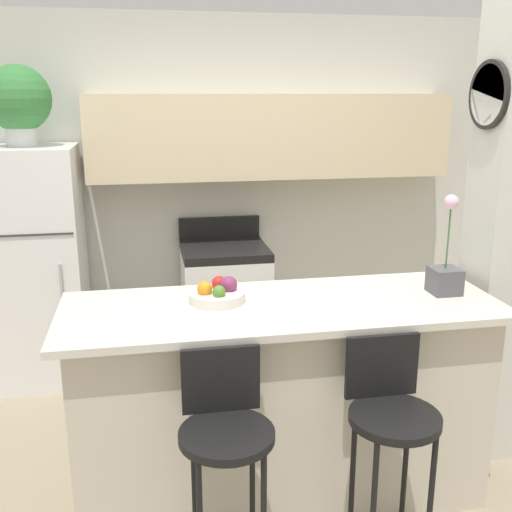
% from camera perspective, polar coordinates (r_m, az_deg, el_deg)
% --- Properties ---
extents(ground_plane, '(14.00, 14.00, 0.00)m').
position_cam_1_polar(ground_plane, '(3.32, 2.30, -21.55)').
color(ground_plane, gray).
extents(wall_back, '(5.60, 0.38, 2.55)m').
position_cam_1_polar(wall_back, '(4.58, -1.36, 8.23)').
color(wall_back, silver).
rests_on(wall_back, ground_plane).
extents(pillar_right, '(0.38, 0.34, 2.55)m').
position_cam_1_polar(pillar_right, '(3.45, 22.85, 2.20)').
color(pillar_right, silver).
rests_on(pillar_right, ground_plane).
extents(counter_bar, '(2.07, 0.73, 1.03)m').
position_cam_1_polar(counter_bar, '(3.04, 2.41, -13.68)').
color(counter_bar, beige).
rests_on(counter_bar, ground_plane).
extents(refrigerator, '(0.66, 0.63, 1.65)m').
position_cam_1_polar(refrigerator, '(4.42, -20.31, -0.99)').
color(refrigerator, white).
rests_on(refrigerator, ground_plane).
extents(stove_range, '(0.62, 0.61, 1.07)m').
position_cam_1_polar(stove_range, '(4.51, -2.97, -4.58)').
color(stove_range, white).
rests_on(stove_range, ground_plane).
extents(bar_stool_left, '(0.38, 0.38, 1.01)m').
position_cam_1_polar(bar_stool_left, '(2.47, -2.93, -16.77)').
color(bar_stool_left, black).
rests_on(bar_stool_left, ground_plane).
extents(bar_stool_right, '(0.38, 0.38, 1.01)m').
position_cam_1_polar(bar_stool_right, '(2.63, 12.69, -14.94)').
color(bar_stool_right, black).
rests_on(bar_stool_right, ground_plane).
extents(potted_plant_on_fridge, '(0.43, 0.43, 0.52)m').
position_cam_1_polar(potted_plant_on_fridge, '(4.26, -21.73, 13.57)').
color(potted_plant_on_fridge, silver).
rests_on(potted_plant_on_fridge, refrigerator).
extents(orchid_vase, '(0.14, 0.14, 0.49)m').
position_cam_1_polar(orchid_vase, '(3.09, 17.59, -1.39)').
color(orchid_vase, '#4C4C51').
rests_on(orchid_vase, counter_bar).
extents(fruit_bowl, '(0.27, 0.27, 0.12)m').
position_cam_1_polar(fruit_bowl, '(2.85, -3.67, -3.60)').
color(fruit_bowl, silver).
rests_on(fruit_bowl, counter_bar).
extents(trash_bin, '(0.28, 0.28, 0.38)m').
position_cam_1_polar(trash_bin, '(4.38, -12.79, -9.40)').
color(trash_bin, black).
rests_on(trash_bin, ground_plane).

